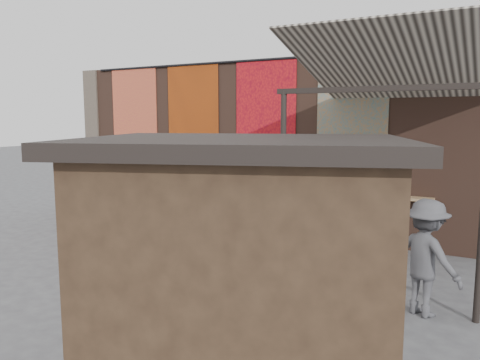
{
  "coord_description": "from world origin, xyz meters",
  "views": [
    {
      "loc": [
        5.0,
        -7.26,
        2.69
      ],
      "look_at": [
        0.34,
        1.2,
        1.39
      ],
      "focal_mm": 35.0,
      "sensor_mm": 36.0,
      "label": 1
    }
  ],
  "objects": [
    {
      "name": "ground",
      "position": [
        0.0,
        0.0,
        0.0
      ],
      "size": [
        70.0,
        70.0,
        0.0
      ],
      "primitive_type": "plane",
      "color": "#474749",
      "rests_on": "ground"
    },
    {
      "name": "scooter_stool_6",
      "position": [
        0.68,
        1.97,
        0.42
      ],
      "size": [
        0.4,
        0.89,
        0.85
      ],
      "primitive_type": null,
      "color": "#1E1750",
      "rests_on": "ground"
    },
    {
      "name": "market_stall",
      "position": [
        3.25,
        -4.04,
        1.2
      ],
      "size": [
        2.65,
        2.32,
        2.41
      ],
      "primitive_type": "cube",
      "rotation": [
        0.0,
        0.0,
        0.34
      ],
      "color": "black",
      "rests_on": "ground"
    },
    {
      "name": "scooter_stool_2",
      "position": [
        -1.72,
        2.03,
        0.42
      ],
      "size": [
        0.4,
        0.88,
        0.84
      ],
      "primitive_type": null,
      "color": "#0D6024",
      "rests_on": "ground"
    },
    {
      "name": "pier_left",
      "position": [
        -5.2,
        2.7,
        2.0
      ],
      "size": [
        0.5,
        0.5,
        4.0
      ],
      "primitive_type": "cube",
      "color": "#4C4238",
      "rests_on": "ground"
    },
    {
      "name": "diner_right",
      "position": [
        -2.98,
        2.0,
        0.84
      ],
      "size": [
        0.92,
        0.78,
        1.68
      ],
      "primitive_type": "imported",
      "rotation": [
        0.0,
        0.0,
        -0.2
      ],
      "color": "#33282E",
      "rests_on": "ground"
    },
    {
      "name": "scooter_stool_5",
      "position": [
        0.04,
        2.04,
        0.36
      ],
      "size": [
        0.34,
        0.75,
        0.71
      ],
      "primitive_type": null,
      "color": "maroon",
      "rests_on": "ground"
    },
    {
      "name": "scooter_stool_4",
      "position": [
        -0.54,
        1.96,
        0.38
      ],
      "size": [
        0.36,
        0.79,
        0.75
      ],
      "primitive_type": null,
      "color": "#A50C28",
      "rests_on": "ground"
    },
    {
      "name": "scooter_stool_8",
      "position": [
        1.74,
        2.05,
        0.35
      ],
      "size": [
        0.33,
        0.74,
        0.7
      ],
      "primitive_type": null,
      "color": "#1A695F",
      "rests_on": "ground"
    },
    {
      "name": "awning_header",
      "position": [
        3.5,
        -0.6,
        3.08
      ],
      "size": [
        3.0,
        0.08,
        0.08
      ],
      "primitive_type": "cube",
      "color": "black",
      "rests_on": "awning_post_left"
    },
    {
      "name": "awning_ledger",
      "position": [
        3.5,
        2.49,
        3.95
      ],
      "size": [
        3.3,
        0.08,
        0.12
      ],
      "primitive_type": "cube",
      "color": "#33261C",
      "rests_on": "brick_wall"
    },
    {
      "name": "shopper_navy",
      "position": [
        2.39,
        0.39,
        0.91
      ],
      "size": [
        1.12,
        0.6,
        1.82
      ],
      "primitive_type": "imported",
      "rotation": [
        0.0,
        0.0,
        3.3
      ],
      "color": "#1C1632",
      "rests_on": "ground"
    },
    {
      "name": "awning_canvas",
      "position": [
        3.5,
        0.9,
        3.55
      ],
      "size": [
        3.2,
        3.28,
        0.97
      ],
      "primitive_type": "cube",
      "rotation": [
        -0.28,
        0.0,
        0.0
      ],
      "color": "beige",
      "rests_on": "brick_wall"
    },
    {
      "name": "brick_wall",
      "position": [
        0.0,
        2.7,
        2.0
      ],
      "size": [
        10.0,
        0.4,
        4.0
      ],
      "primitive_type": "cube",
      "color": "brown",
      "rests_on": "ground"
    },
    {
      "name": "scooter_stool_3",
      "position": [
        -1.15,
        1.96,
        0.39
      ],
      "size": [
        0.37,
        0.83,
        0.79
      ],
      "primitive_type": null,
      "color": "black",
      "rests_on": "ground"
    },
    {
      "name": "shopper_tan",
      "position": [
        1.51,
        0.03,
        0.74
      ],
      "size": [
        0.86,
        0.76,
        1.48
      ],
      "primitive_type": "imported",
      "rotation": [
        0.0,
        0.0,
        0.49
      ],
      "color": "#7E6D50",
      "rests_on": "ground"
    },
    {
      "name": "stall_roof",
      "position": [
        3.25,
        -4.04,
        2.47
      ],
      "size": [
        2.99,
        2.64,
        0.12
      ],
      "primitive_type": "cube",
      "rotation": [
        0.0,
        0.0,
        0.34
      ],
      "color": "black",
      "rests_on": "market_stall"
    },
    {
      "name": "eating_counter",
      "position": [
        0.0,
        2.33,
        1.1
      ],
      "size": [
        8.0,
        0.32,
        0.05
      ],
      "primitive_type": "cube",
      "color": "#9E7A51",
      "rests_on": "brick_wall"
    },
    {
      "name": "tapestry_sun",
      "position": [
        -1.7,
        2.48,
        3.0
      ],
      "size": [
        1.5,
        0.02,
        2.0
      ],
      "primitive_type": "cube",
      "color": "#F2560E",
      "rests_on": "brick_wall"
    },
    {
      "name": "awning_post_left",
      "position": [
        2.1,
        -0.6,
        1.55
      ],
      "size": [
        0.09,
        0.09,
        3.1
      ],
      "primitive_type": "cylinder",
      "color": "black",
      "rests_on": "ground"
    },
    {
      "name": "diner_left",
      "position": [
        -2.64,
        1.87,
        0.88
      ],
      "size": [
        0.73,
        0.58,
        1.76
      ],
      "primitive_type": "imported",
      "rotation": [
        0.0,
        0.0,
        -0.28
      ],
      "color": "#83ABBF",
      "rests_on": "ground"
    },
    {
      "name": "shelf_box",
      "position": [
        -0.06,
        2.3,
        1.25
      ],
      "size": [
        0.65,
        0.3,
        0.26
      ],
      "primitive_type": "cube",
      "color": "white",
      "rests_on": "eating_counter"
    },
    {
      "name": "stall_shelf",
      "position": [
        2.96,
        -3.23,
        0.88
      ],
      "size": [
        1.77,
        0.71,
        0.06
      ],
      "primitive_type": "cube",
      "rotation": [
        0.0,
        0.0,
        0.34
      ],
      "color": "#473321",
      "rests_on": "market_stall"
    },
    {
      "name": "hang_rail",
      "position": [
        0.0,
        2.47,
        3.98
      ],
      "size": [
        9.5,
        0.06,
        0.06
      ],
      "primitive_type": "cylinder",
      "rotation": [
        0.0,
        1.57,
        0.0
      ],
      "color": "black",
      "rests_on": "brick_wall"
    },
    {
      "name": "scooter_stool_7",
      "position": [
        1.21,
        2.03,
        0.38
      ],
      "size": [
        0.36,
        0.8,
        0.76
      ],
      "primitive_type": null,
      "color": "navy",
      "rests_on": "ground"
    },
    {
      "name": "shopper_grey",
      "position": [
        4.25,
        -0.67,
        0.8
      ],
      "size": [
        1.2,
        1.01,
        1.61
      ],
      "primitive_type": "imported",
      "rotation": [
        0.0,
        0.0,
        2.66
      ],
      "color": "#4C4C50",
      "rests_on": "ground"
    },
    {
      "name": "scooter_stool_0",
      "position": [
        -2.84,
        1.97,
        0.37
      ],
      "size": [
        0.35,
        0.79,
        0.75
      ],
      "primitive_type": null,
      "color": "#0E461E",
      "rests_on": "ground"
    },
    {
      "name": "tapestry_redgold",
      "position": [
        -3.6,
        2.48,
        3.0
      ],
      "size": [
        1.5,
        0.02,
        2.0
      ],
      "primitive_type": "cube",
      "color": "maroon",
      "rests_on": "brick_wall"
    },
    {
      "name": "tapestry_orange",
      "position": [
        0.3,
        2.48,
        3.0
      ],
      "size": [
        1.5,
        0.02,
        2.0
      ],
      "primitive_type": "cube",
      "color": "red",
      "rests_on": "brick_wall"
    },
    {
      "name": "stall_sign",
      "position": [
        2.96,
        -3.23,
        1.75
      ],
      "size": [
        1.14,
        0.44,
        0.5
      ],
      "primitive_type": "cube",
      "rotation": [
        0.0,
        0.0,
        0.34
      ],
      "color": "gold",
      "rests_on": "market_stall"
    },
    {
      "name": "scooter_stool_1",
      "position": [
        -2.27,
        1.98,
        0.37
      ],
      "size": [
        0.35,
        0.77,
        0.73
      ],
      "primitive_type": null,
      "color": "maroon",
      "rests_on": "ground"
    },
    {
      "name": "tapestry_multi",
      "position": [
        2.3,
        2.48,
        3.0
      ],
      "size": [
        1.5,
        0.02,
        2.0
      ],
      "primitive_type": "cube",
      "color": "#246D86",
      "rests_on": "brick_wall"
    }
  ]
}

